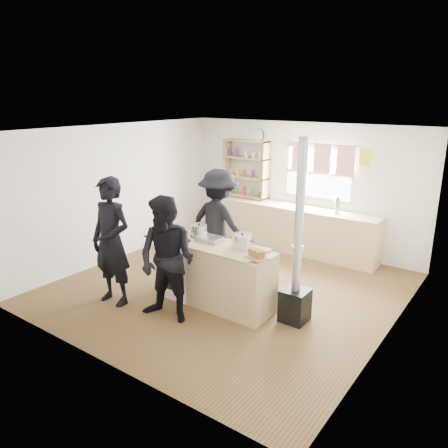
{
  "coord_description": "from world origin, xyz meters",
  "views": [
    {
      "loc": [
        3.73,
        -5.27,
        2.99
      ],
      "look_at": [
        -0.0,
        -0.1,
        1.1
      ],
      "focal_mm": 35.0,
      "sensor_mm": 36.0,
      "label": 1
    }
  ],
  "objects_px": {
    "thermos": "(337,206)",
    "cooking_island": "(214,274)",
    "flue_heater": "(296,276)",
    "roast_tray": "(209,238)",
    "skillet_greens": "(166,237)",
    "person_far": "(219,224)",
    "stockpot_stove": "(199,230)",
    "stockpot_counter": "(242,241)",
    "person_near_right": "(167,260)",
    "person_near_left": "(111,242)",
    "bread_board": "(257,254)"
  },
  "relations": [
    {
      "from": "thermos",
      "to": "stockpot_stove",
      "type": "relative_size",
      "value": 1.16
    },
    {
      "from": "cooking_island",
      "to": "person_near_left",
      "type": "height_order",
      "value": "person_near_left"
    },
    {
      "from": "cooking_island",
      "to": "stockpot_counter",
      "type": "relative_size",
      "value": 6.75
    },
    {
      "from": "thermos",
      "to": "bread_board",
      "type": "height_order",
      "value": "thermos"
    },
    {
      "from": "roast_tray",
      "to": "person_near_right",
      "type": "bearing_deg",
      "value": -96.23
    },
    {
      "from": "cooking_island",
      "to": "stockpot_counter",
      "type": "distance_m",
      "value": 0.7
    },
    {
      "from": "stockpot_stove",
      "to": "skillet_greens",
      "type": "bearing_deg",
      "value": -128.74
    },
    {
      "from": "cooking_island",
      "to": "roast_tray",
      "type": "xyz_separation_m",
      "value": [
        -0.14,
        0.07,
        0.51
      ]
    },
    {
      "from": "thermos",
      "to": "stockpot_counter",
      "type": "bearing_deg",
      "value": -97.13
    },
    {
      "from": "bread_board",
      "to": "person_far",
      "type": "distance_m",
      "value": 1.72
    },
    {
      "from": "stockpot_stove",
      "to": "person_near_right",
      "type": "bearing_deg",
      "value": -78.0
    },
    {
      "from": "roast_tray",
      "to": "skillet_greens",
      "type": "bearing_deg",
      "value": -154.84
    },
    {
      "from": "thermos",
      "to": "stockpot_stove",
      "type": "distance_m",
      "value": 2.84
    },
    {
      "from": "stockpot_stove",
      "to": "bread_board",
      "type": "bearing_deg",
      "value": -13.61
    },
    {
      "from": "bread_board",
      "to": "person_near_left",
      "type": "xyz_separation_m",
      "value": [
        -2.03,
        -0.71,
        -0.03
      ]
    },
    {
      "from": "roast_tray",
      "to": "bread_board",
      "type": "relative_size",
      "value": 1.13
    },
    {
      "from": "bread_board",
      "to": "person_far",
      "type": "height_order",
      "value": "person_far"
    },
    {
      "from": "roast_tray",
      "to": "person_near_left",
      "type": "height_order",
      "value": "person_near_left"
    },
    {
      "from": "flue_heater",
      "to": "person_far",
      "type": "relative_size",
      "value": 1.36
    },
    {
      "from": "stockpot_stove",
      "to": "flue_heater",
      "type": "relative_size",
      "value": 0.1
    },
    {
      "from": "stockpot_stove",
      "to": "bread_board",
      "type": "height_order",
      "value": "stockpot_stove"
    },
    {
      "from": "thermos",
      "to": "cooking_island",
      "type": "height_order",
      "value": "thermos"
    },
    {
      "from": "thermos",
      "to": "person_near_right",
      "type": "height_order",
      "value": "person_near_right"
    },
    {
      "from": "thermos",
      "to": "flue_heater",
      "type": "height_order",
      "value": "flue_heater"
    },
    {
      "from": "bread_board",
      "to": "person_near_left",
      "type": "bearing_deg",
      "value": -160.73
    },
    {
      "from": "flue_heater",
      "to": "stockpot_stove",
      "type": "bearing_deg",
      "value": -178.38
    },
    {
      "from": "person_near_left",
      "to": "person_near_right",
      "type": "distance_m",
      "value": 1.02
    },
    {
      "from": "person_near_right",
      "to": "person_far",
      "type": "xyz_separation_m",
      "value": [
        -0.36,
        1.66,
        0.05
      ]
    },
    {
      "from": "stockpot_counter",
      "to": "bread_board",
      "type": "relative_size",
      "value": 0.89
    },
    {
      "from": "cooking_island",
      "to": "bread_board",
      "type": "height_order",
      "value": "bread_board"
    },
    {
      "from": "thermos",
      "to": "cooking_island",
      "type": "distance_m",
      "value": 2.92
    },
    {
      "from": "cooking_island",
      "to": "person_near_left",
      "type": "distance_m",
      "value": 1.57
    },
    {
      "from": "roast_tray",
      "to": "stockpot_counter",
      "type": "xyz_separation_m",
      "value": [
        0.54,
        0.05,
        0.06
      ]
    },
    {
      "from": "person_near_right",
      "to": "person_far",
      "type": "distance_m",
      "value": 1.7
    },
    {
      "from": "cooking_island",
      "to": "person_far",
      "type": "relative_size",
      "value": 1.07
    },
    {
      "from": "flue_heater",
      "to": "person_far",
      "type": "distance_m",
      "value": 1.95
    },
    {
      "from": "thermos",
      "to": "stockpot_counter",
      "type": "relative_size",
      "value": 1.0
    },
    {
      "from": "skillet_greens",
      "to": "stockpot_counter",
      "type": "bearing_deg",
      "value": 16.08
    },
    {
      "from": "skillet_greens",
      "to": "roast_tray",
      "type": "height_order",
      "value": "roast_tray"
    },
    {
      "from": "cooking_island",
      "to": "flue_heater",
      "type": "bearing_deg",
      "value": 10.55
    },
    {
      "from": "flue_heater",
      "to": "bread_board",
      "type": "bearing_deg",
      "value": -141.33
    },
    {
      "from": "skillet_greens",
      "to": "roast_tray",
      "type": "relative_size",
      "value": 1.2
    },
    {
      "from": "thermos",
      "to": "stockpot_stove",
      "type": "bearing_deg",
      "value": -114.12
    },
    {
      "from": "cooking_island",
      "to": "roast_tray",
      "type": "bearing_deg",
      "value": 153.08
    },
    {
      "from": "thermos",
      "to": "stockpot_counter",
      "type": "xyz_separation_m",
      "value": [
        -0.33,
        -2.65,
        -0.02
      ]
    },
    {
      "from": "bread_board",
      "to": "person_near_left",
      "type": "distance_m",
      "value": 2.15
    },
    {
      "from": "roast_tray",
      "to": "stockpot_stove",
      "type": "xyz_separation_m",
      "value": [
        -0.28,
        0.11,
        0.05
      ]
    },
    {
      "from": "cooking_island",
      "to": "person_far",
      "type": "xyz_separation_m",
      "value": [
        -0.59,
        0.91,
        0.45
      ]
    },
    {
      "from": "thermos",
      "to": "cooking_island",
      "type": "relative_size",
      "value": 0.15
    },
    {
      "from": "thermos",
      "to": "person_near_left",
      "type": "relative_size",
      "value": 0.15
    }
  ]
}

